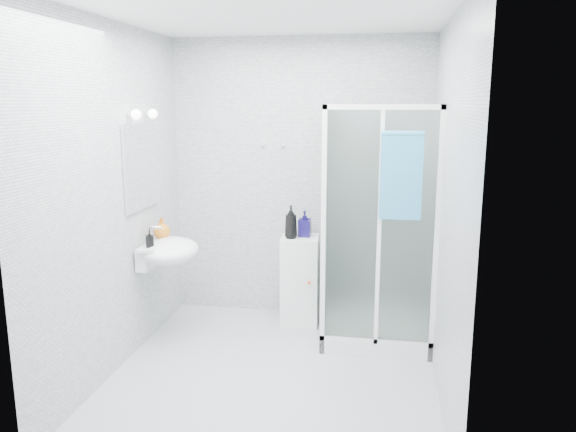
% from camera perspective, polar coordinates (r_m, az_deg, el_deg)
% --- Properties ---
extents(room, '(2.40, 2.60, 2.60)m').
position_cam_1_polar(room, '(3.98, -1.56, 1.15)').
color(room, silver).
rests_on(room, ground).
extents(shower_enclosure, '(0.90, 0.95, 2.00)m').
position_cam_1_polar(shower_enclosure, '(4.87, 8.11, -7.41)').
color(shower_enclosure, white).
rests_on(shower_enclosure, ground).
extents(wall_basin, '(0.46, 0.56, 0.35)m').
position_cam_1_polar(wall_basin, '(4.79, -12.12, -3.49)').
color(wall_basin, white).
rests_on(wall_basin, ground).
extents(mirror, '(0.02, 0.60, 0.70)m').
position_cam_1_polar(mirror, '(4.74, -14.72, 4.89)').
color(mirror, white).
rests_on(mirror, room).
extents(vanity_lights, '(0.10, 0.40, 0.08)m').
position_cam_1_polar(vanity_lights, '(4.69, -14.42, 9.99)').
color(vanity_lights, silver).
rests_on(vanity_lights, room).
extents(wall_hooks, '(0.23, 0.06, 0.03)m').
position_cam_1_polar(wall_hooks, '(5.21, -1.58, 7.15)').
color(wall_hooks, silver).
rests_on(wall_hooks, room).
extents(storage_cabinet, '(0.36, 0.37, 0.82)m').
position_cam_1_polar(storage_cabinet, '(5.19, 1.21, -6.55)').
color(storage_cabinet, white).
rests_on(storage_cabinet, ground).
extents(hand_towel, '(0.31, 0.05, 0.66)m').
position_cam_1_polar(hand_towel, '(4.24, 11.43, 4.24)').
color(hand_towel, teal).
rests_on(hand_towel, shower_enclosure).
extents(shampoo_bottle_a, '(0.13, 0.13, 0.30)m').
position_cam_1_polar(shampoo_bottle_a, '(5.01, 0.30, -0.61)').
color(shampoo_bottle_a, black).
rests_on(shampoo_bottle_a, storage_cabinet).
extents(shampoo_bottle_b, '(0.11, 0.11, 0.24)m').
position_cam_1_polar(shampoo_bottle_b, '(5.08, 1.70, -0.78)').
color(shampoo_bottle_b, '#120C48').
rests_on(shampoo_bottle_b, storage_cabinet).
extents(soap_dispenser_orange, '(0.19, 0.19, 0.18)m').
position_cam_1_polar(soap_dispenser_orange, '(4.93, -12.70, -1.21)').
color(soap_dispenser_orange, '#C06C16').
rests_on(soap_dispenser_orange, wall_basin).
extents(soap_dispenser_black, '(0.08, 0.08, 0.14)m').
position_cam_1_polar(soap_dispenser_black, '(4.67, -13.88, -2.26)').
color(soap_dispenser_black, black).
rests_on(soap_dispenser_black, wall_basin).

